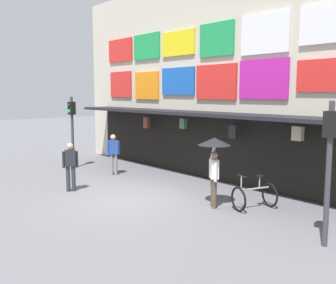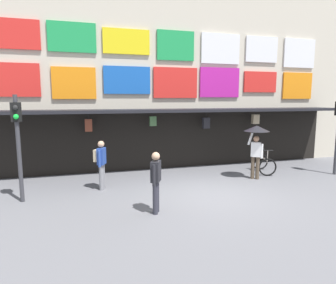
{
  "view_description": "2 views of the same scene",
  "coord_description": "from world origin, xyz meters",
  "px_view_note": "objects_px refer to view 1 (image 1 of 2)",
  "views": [
    {
      "loc": [
        9.72,
        -6.95,
        3.35
      ],
      "look_at": [
        -0.06,
        1.61,
        1.69
      ],
      "focal_mm": 40.71,
      "sensor_mm": 36.0,
      "label": 1
    },
    {
      "loc": [
        -3.93,
        -8.45,
        3.06
      ],
      "look_at": [
        -1.06,
        1.46,
        1.56
      ],
      "focal_mm": 31.39,
      "sensor_mm": 36.0,
      "label": 2
    }
  ],
  "objects_px": {
    "traffic_light_far": "(330,150)",
    "pedestrian_in_yellow": "(113,151)",
    "bicycle_parked": "(254,196)",
    "traffic_light_near": "(72,121)",
    "pedestrian_in_white": "(70,164)",
    "pedestrian_with_umbrella": "(214,153)"
  },
  "relations": [
    {
      "from": "pedestrian_in_yellow",
      "to": "traffic_light_far",
      "type": "bearing_deg",
      "value": -3.54
    },
    {
      "from": "pedestrian_in_white",
      "to": "pedestrian_in_yellow",
      "type": "xyz_separation_m",
      "value": [
        -1.29,
        2.57,
        0.04
      ]
    },
    {
      "from": "traffic_light_near",
      "to": "traffic_light_far",
      "type": "xyz_separation_m",
      "value": [
        11.73,
        0.02,
        0.0
      ]
    },
    {
      "from": "pedestrian_with_umbrella",
      "to": "pedestrian_in_yellow",
      "type": "relative_size",
      "value": 1.24
    },
    {
      "from": "bicycle_parked",
      "to": "pedestrian_in_white",
      "type": "xyz_separation_m",
      "value": [
        -5.4,
        -3.05,
        0.55
      ]
    },
    {
      "from": "traffic_light_far",
      "to": "pedestrian_in_white",
      "type": "relative_size",
      "value": 1.9
    },
    {
      "from": "bicycle_parked",
      "to": "pedestrian_in_yellow",
      "type": "distance_m",
      "value": 6.73
    },
    {
      "from": "traffic_light_near",
      "to": "pedestrian_with_umbrella",
      "type": "xyz_separation_m",
      "value": [
        8.18,
        0.31,
        -0.5
      ]
    },
    {
      "from": "traffic_light_far",
      "to": "pedestrian_in_white",
      "type": "xyz_separation_m",
      "value": [
        -8.06,
        -1.99,
        -1.19
      ]
    },
    {
      "from": "traffic_light_near",
      "to": "traffic_light_far",
      "type": "relative_size",
      "value": 1.0
    },
    {
      "from": "pedestrian_in_yellow",
      "to": "bicycle_parked",
      "type": "bearing_deg",
      "value": 4.04
    },
    {
      "from": "pedestrian_with_umbrella",
      "to": "pedestrian_in_white",
      "type": "relative_size",
      "value": 1.24
    },
    {
      "from": "bicycle_parked",
      "to": "pedestrian_in_white",
      "type": "height_order",
      "value": "pedestrian_in_white"
    },
    {
      "from": "pedestrian_in_white",
      "to": "traffic_light_near",
      "type": "bearing_deg",
      "value": 151.68
    },
    {
      "from": "traffic_light_far",
      "to": "pedestrian_in_yellow",
      "type": "relative_size",
      "value": 1.9
    },
    {
      "from": "traffic_light_near",
      "to": "pedestrian_with_umbrella",
      "type": "height_order",
      "value": "traffic_light_near"
    },
    {
      "from": "pedestrian_in_white",
      "to": "pedestrian_with_umbrella",
      "type": "bearing_deg",
      "value": 26.85
    },
    {
      "from": "pedestrian_in_white",
      "to": "pedestrian_in_yellow",
      "type": "bearing_deg",
      "value": 116.6
    },
    {
      "from": "traffic_light_near",
      "to": "pedestrian_in_white",
      "type": "bearing_deg",
      "value": -28.32
    },
    {
      "from": "traffic_light_near",
      "to": "bicycle_parked",
      "type": "xyz_separation_m",
      "value": [
        9.07,
        1.07,
        -1.75
      ]
    },
    {
      "from": "traffic_light_far",
      "to": "pedestrian_in_yellow",
      "type": "height_order",
      "value": "traffic_light_far"
    },
    {
      "from": "traffic_light_far",
      "to": "pedestrian_in_white",
      "type": "distance_m",
      "value": 8.39
    }
  ]
}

